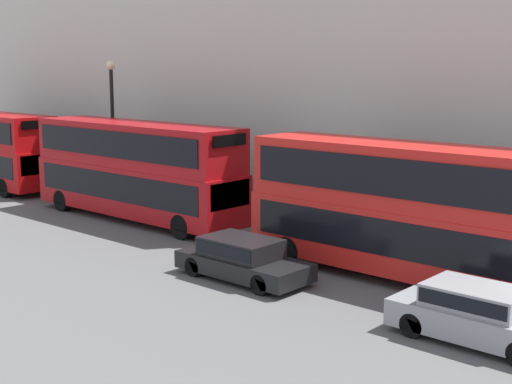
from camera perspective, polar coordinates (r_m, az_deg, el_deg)
name	(u,v)px	position (r m, az deg, el deg)	size (l,w,h in m)	color
bus_leading	(408,206)	(22.80, 12.05, -1.13)	(2.59, 10.92, 4.34)	red
bus_second_in_queue	(136,167)	(31.58, -9.58, 2.01)	(2.59, 11.47, 4.30)	#A80F14
car_dark_sedan	(477,313)	(18.55, 17.29, -9.22)	(1.78, 4.30, 1.42)	gray
car_hatchback	(242,257)	(22.77, -1.09, -5.26)	(1.86, 4.50, 1.34)	black
street_lamp	(113,117)	(35.57, -11.41, 5.91)	(0.44, 0.44, 6.97)	black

